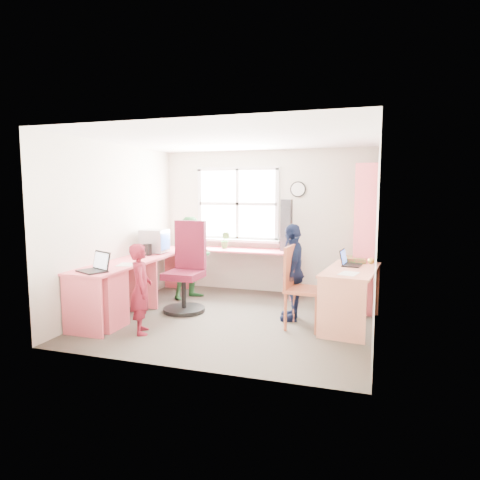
{
  "coord_description": "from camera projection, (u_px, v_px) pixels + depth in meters",
  "views": [
    {
      "loc": [
        1.78,
        -5.35,
        1.74
      ],
      "look_at": [
        0.0,
        0.25,
        1.05
      ],
      "focal_mm": 32.0,
      "sensor_mm": 36.0,
      "label": 1
    }
  ],
  "objects": [
    {
      "name": "l_desk",
      "position": [
        138.0,
        284.0,
        5.87
      ],
      "size": [
        2.38,
        2.95,
        0.75
      ],
      "color": "#FF6575",
      "rests_on": "ground"
    },
    {
      "name": "laptop_left",
      "position": [
        96.0,
        267.0,
        5.22
      ],
      "size": [
        0.44,
        0.41,
        0.24
      ],
      "rotation": [
        0.0,
        0.0,
        -0.44
      ],
      "color": "black",
      "rests_on": "l_desk"
    },
    {
      "name": "game_box",
      "position": [
        354.0,
        260.0,
        5.93
      ],
      "size": [
        0.33,
        0.33,
        0.06
      ],
      "rotation": [
        0.0,
        0.0,
        -0.04
      ],
      "color": "red",
      "rests_on": "right_desk"
    },
    {
      "name": "paper_b",
      "position": [
        349.0,
        274.0,
        5.09
      ],
      "size": [
        0.26,
        0.33,
        0.0
      ],
      "rotation": [
        0.0,
        0.0,
        -0.25
      ],
      "color": "silver",
      "rests_on": "right_desk"
    },
    {
      "name": "laptop_right",
      "position": [
        348.0,
        262.0,
        5.64
      ],
      "size": [
        0.29,
        0.34,
        0.21
      ],
      "rotation": [
        0.0,
        0.0,
        1.45
      ],
      "color": "black",
      "rests_on": "right_desk"
    },
    {
      "name": "right_desk",
      "position": [
        351.0,
        284.0,
        5.45
      ],
      "size": [
        0.74,
        1.36,
        0.75
      ],
      "rotation": [
        0.0,
        0.0,
        -0.12
      ],
      "color": "#E79173",
      "rests_on": "ground"
    },
    {
      "name": "person_green",
      "position": [
        193.0,
        258.0,
        6.84
      ],
      "size": [
        0.76,
        0.81,
        1.32
      ],
      "primitive_type": "imported",
      "rotation": [
        0.0,
        0.0,
        1.02
      ],
      "color": "#327F3E",
      "rests_on": "ground"
    },
    {
      "name": "person_red",
      "position": [
        141.0,
        289.0,
        5.17
      ],
      "size": [
        0.43,
        0.48,
        1.1
      ],
      "primitive_type": "imported",
      "rotation": [
        0.0,
        0.0,
        2.08
      ],
      "color": "maroon",
      "rests_on": "ground"
    },
    {
      "name": "speaker_a",
      "position": [
        148.0,
        250.0,
        6.47
      ],
      "size": [
        0.1,
        0.1,
        0.18
      ],
      "rotation": [
        0.0,
        0.0,
        -0.15
      ],
      "color": "black",
      "rests_on": "l_desk"
    },
    {
      "name": "paper_a",
      "position": [
        126.0,
        264.0,
        5.69
      ],
      "size": [
        0.27,
        0.33,
        0.0
      ],
      "rotation": [
        0.0,
        0.0,
        0.23
      ],
      "color": "silver",
      "rests_on": "l_desk"
    },
    {
      "name": "person_navy",
      "position": [
        293.0,
        272.0,
        5.72
      ],
      "size": [
        0.41,
        0.79,
        1.3
      ],
      "primitive_type": "imported",
      "rotation": [
        0.0,
        0.0,
        -1.44
      ],
      "color": "#151F42",
      "rests_on": "ground"
    },
    {
      "name": "room",
      "position": [
        237.0,
        229.0,
        5.75
      ],
      "size": [
        3.64,
        3.44,
        2.44
      ],
      "color": "#423C34",
      "rests_on": "ground"
    },
    {
      "name": "crt_monitor",
      "position": [
        155.0,
        241.0,
        6.72
      ],
      "size": [
        0.39,
        0.35,
        0.37
      ],
      "rotation": [
        0.0,
        0.0,
        0.03
      ],
      "color": "#9D9DA1",
      "rests_on": "l_desk"
    },
    {
      "name": "cd_tower",
      "position": [
        286.0,
        225.0,
        6.95
      ],
      "size": [
        0.17,
        0.16,
        0.84
      ],
      "rotation": [
        0.0,
        0.0,
        -0.05
      ],
      "color": "black",
      "rests_on": "l_desk"
    },
    {
      "name": "wooden_chair",
      "position": [
        299.0,
        284.0,
        5.38
      ],
      "size": [
        0.49,
        0.49,
        1.04
      ],
      "rotation": [
        0.0,
        0.0,
        -0.1
      ],
      "color": "#AF563A",
      "rests_on": "ground"
    },
    {
      "name": "potted_plant",
      "position": [
        225.0,
        240.0,
        7.24
      ],
      "size": [
        0.18,
        0.15,
        0.29
      ],
      "primitive_type": "imported",
      "rotation": [
        0.0,
        0.0,
        -0.18
      ],
      "color": "#34762F",
      "rests_on": "l_desk"
    },
    {
      "name": "swivel_chair",
      "position": [
        186.0,
        272.0,
        6.16
      ],
      "size": [
        0.61,
        0.61,
        1.29
      ],
      "rotation": [
        0.0,
        0.0,
        -0.02
      ],
      "color": "black",
      "rests_on": "ground"
    },
    {
      "name": "speaker_b",
      "position": [
        166.0,
        246.0,
        6.96
      ],
      "size": [
        0.1,
        0.1,
        0.17
      ],
      "rotation": [
        0.0,
        0.0,
        -0.21
      ],
      "color": "black",
      "rests_on": "l_desk"
    },
    {
      "name": "bookshelf",
      "position": [
        365.0,
        240.0,
        6.32
      ],
      "size": [
        0.3,
        1.02,
        2.1
      ],
      "color": "#FF6575",
      "rests_on": "ground"
    }
  ]
}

